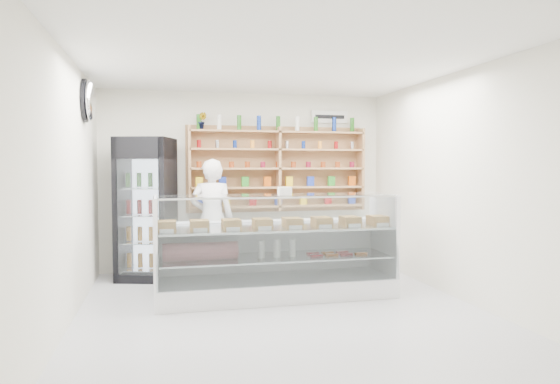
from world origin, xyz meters
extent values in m
plane|color=#A7A6AB|center=(0.00, 0.00, 0.00)|extent=(5.00, 5.00, 0.00)
plane|color=white|center=(0.00, 0.00, 2.80)|extent=(5.00, 5.00, 0.00)
plane|color=silver|center=(0.00, 2.50, 1.40)|extent=(4.50, 0.00, 4.50)
plane|color=silver|center=(0.00, -2.50, 1.40)|extent=(4.50, 0.00, 4.50)
plane|color=silver|center=(-2.25, 0.00, 1.40)|extent=(0.00, 5.00, 5.00)
plane|color=silver|center=(2.25, 0.00, 1.40)|extent=(0.00, 5.00, 5.00)
cube|color=white|center=(0.07, 0.60, 0.12)|extent=(2.96, 0.84, 0.25)
cube|color=white|center=(0.07, 0.99, 0.56)|extent=(2.96, 0.05, 0.62)
cube|color=silver|center=(0.07, 0.60, 0.50)|extent=(2.84, 0.74, 0.02)
cube|color=silver|center=(0.07, 0.60, 0.87)|extent=(2.90, 0.77, 0.02)
cube|color=silver|center=(0.07, 0.20, 0.76)|extent=(2.90, 0.12, 1.03)
cube|color=silver|center=(0.07, 0.55, 1.28)|extent=(2.90, 0.59, 0.01)
imported|color=white|center=(-0.60, 1.89, 0.87)|extent=(0.70, 0.52, 1.74)
cube|color=black|center=(-1.53, 2.04, 1.02)|extent=(0.91, 0.90, 2.05)
cube|color=#270435|center=(-1.44, 1.72, 1.89)|extent=(0.70, 0.23, 0.29)
cube|color=silver|center=(-1.43, 1.70, 0.93)|extent=(0.60, 0.18, 1.62)
cube|color=#A4764D|center=(-0.90, 2.34, 1.59)|extent=(0.04, 0.28, 1.33)
cube|color=#A4764D|center=(0.50, 2.34, 1.59)|extent=(0.04, 0.28, 1.33)
cube|color=#A4764D|center=(1.90, 2.34, 1.59)|extent=(0.04, 0.28, 1.33)
cube|color=#A4764D|center=(0.50, 2.34, 1.00)|extent=(2.80, 0.28, 0.03)
cube|color=#A4764D|center=(0.50, 2.34, 1.30)|extent=(2.80, 0.28, 0.03)
cube|color=#A4764D|center=(0.50, 2.34, 1.60)|extent=(2.80, 0.28, 0.03)
cube|color=#A4764D|center=(0.50, 2.34, 1.90)|extent=(2.80, 0.28, 0.03)
cube|color=#A4764D|center=(0.50, 2.34, 2.18)|extent=(2.80, 0.28, 0.03)
imported|color=#1E6626|center=(-0.70, 2.34, 2.33)|extent=(0.17, 0.14, 0.27)
ellipsoid|color=silver|center=(-2.17, 1.20, 2.45)|extent=(0.15, 0.50, 0.50)
cube|color=white|center=(1.40, 2.47, 2.45)|extent=(0.62, 0.03, 0.20)
camera|label=1|loc=(-1.30, -5.41, 1.64)|focal=32.00mm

